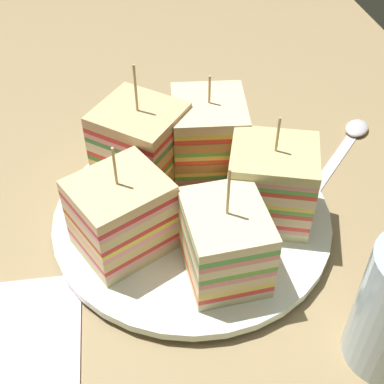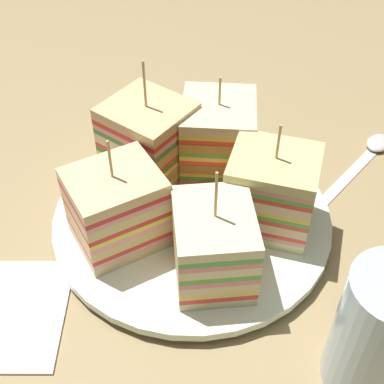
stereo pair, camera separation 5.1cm
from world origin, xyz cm
name	(u,v)px [view 1 (the left image)]	position (x,y,z in cm)	size (l,w,h in cm)	color
ground_plane	(192,231)	(0.00, 0.00, -0.90)	(117.29, 76.49, 1.80)	#977F55
plate	(192,218)	(0.00, 0.00, 0.95)	(27.38, 27.38, 1.57)	white
sandwich_wedge_0	(141,146)	(6.21, 3.94, 5.89)	(10.62, 10.69, 13.57)	#DCBA7D
sandwich_wedge_1	(122,215)	(-2.53, 6.91, 5.41)	(9.51, 10.04, 11.54)	beige
sandwich_wedge_2	(225,242)	(-7.23, -1.35, 5.15)	(8.10, 6.81, 11.84)	beige
sandwich_wedge_3	(270,184)	(-1.49, -7.20, 5.58)	(9.06, 9.74, 11.61)	beige
sandwich_wedge_4	(208,136)	(6.66, -3.12, 5.67)	(8.87, 8.34, 11.25)	#DDBC82
chip_pile	(198,204)	(0.00, -0.64, 2.81)	(6.66, 7.53, 2.69)	#D4B65C
spoon	(350,138)	(9.52, -21.23, 0.39)	(12.58, 12.49, 1.00)	silver
napkin	(9,335)	(-9.37, 17.59, 0.25)	(11.29, 11.85, 0.50)	silver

